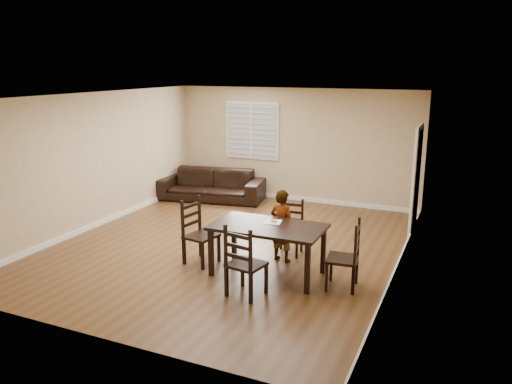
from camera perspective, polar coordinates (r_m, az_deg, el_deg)
ground at (r=9.21m, az=-3.06°, el=-6.09°), size 7.00×7.00×0.00m
room at (r=8.89m, az=-2.49°, el=5.22°), size 6.04×7.04×2.72m
dining_table at (r=7.73m, az=1.35°, el=-4.45°), size 1.73×0.97×0.81m
chair_near at (r=8.79m, az=3.99°, el=-4.13°), size 0.47×0.44×0.96m
chair_far at (r=7.04m, az=-1.72°, el=-8.42°), size 0.56×0.53×1.08m
chair_left at (r=8.39m, az=-6.97°, el=-4.68°), size 0.54×0.56×1.09m
chair_right at (r=7.46m, az=10.82°, el=-7.45°), size 0.49×0.51×1.04m
child at (r=8.32m, az=3.00°, el=-3.86°), size 0.50×0.38×1.23m
napkin at (r=7.87m, az=1.89°, el=-3.42°), size 0.32×0.32×0.00m
donut at (r=7.86m, az=2.04°, el=-3.27°), size 0.11×0.11×0.04m
sofa at (r=12.24m, az=-5.15°, el=0.82°), size 2.67×1.41×0.74m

